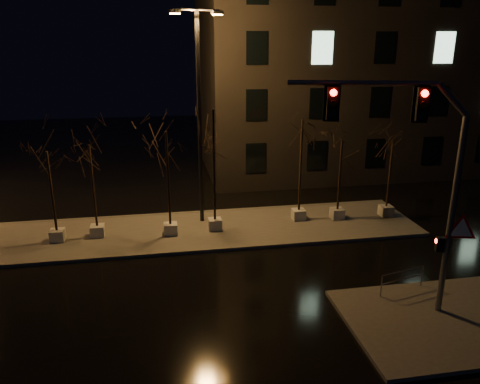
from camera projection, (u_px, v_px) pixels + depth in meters
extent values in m
plane|color=black|center=(218.00, 290.00, 18.09)|extent=(90.00, 90.00, 0.00)
cube|color=#4A4842|center=(203.00, 230.00, 23.69)|extent=(22.00, 5.00, 0.15)
cube|color=#4A4842|center=(448.00, 320.00, 16.03)|extent=(7.00, 5.00, 0.15)
cube|color=black|center=(371.00, 65.00, 34.96)|extent=(25.00, 12.00, 15.00)
cube|color=#B4B3A8|center=(57.00, 235.00, 22.15)|extent=(0.65, 0.65, 0.55)
cylinder|color=black|center=(52.00, 192.00, 21.48)|extent=(0.11, 0.11, 3.80)
cube|color=#B4B3A8|center=(98.00, 231.00, 22.68)|extent=(0.65, 0.65, 0.55)
cylinder|color=black|center=(93.00, 186.00, 21.99)|extent=(0.11, 0.11, 3.96)
cube|color=#B4B3A8|center=(171.00, 229.00, 22.90)|extent=(0.65, 0.65, 0.55)
cylinder|color=black|center=(168.00, 179.00, 22.12)|extent=(0.11, 0.11, 4.55)
cube|color=#B4B3A8|center=(215.00, 224.00, 23.50)|extent=(0.65, 0.65, 0.55)
cylinder|color=black|center=(214.00, 166.00, 22.57)|extent=(0.11, 0.11, 5.48)
cube|color=#B4B3A8|center=(299.00, 214.00, 24.82)|extent=(0.65, 0.65, 0.55)
cylinder|color=black|center=(301.00, 166.00, 24.00)|extent=(0.11, 0.11, 4.78)
cube|color=#B4B3A8|center=(337.00, 213.00, 24.94)|extent=(0.65, 0.65, 0.55)
cylinder|color=black|center=(340.00, 175.00, 24.29)|extent=(0.11, 0.11, 3.67)
cube|color=#B4B3A8|center=(386.00, 211.00, 25.35)|extent=(0.65, 0.65, 0.55)
cylinder|color=black|center=(390.00, 174.00, 24.73)|extent=(0.11, 0.11, 3.53)
cylinder|color=#5B5D62|center=(451.00, 219.00, 15.46)|extent=(0.21, 0.21, 6.86)
cylinder|color=#5B5D62|center=(362.00, 83.00, 14.38)|extent=(4.46, 1.34, 0.16)
cube|color=black|center=(422.00, 104.00, 14.42)|extent=(0.40, 0.33, 1.03)
cube|color=black|center=(332.00, 103.00, 14.65)|extent=(0.40, 0.33, 1.03)
cube|color=black|center=(440.00, 244.00, 15.77)|extent=(0.30, 0.26, 0.51)
cone|color=red|center=(461.00, 230.00, 15.49)|extent=(1.16, 0.34, 1.19)
sphere|color=#FF0C07|center=(470.00, 93.00, 14.20)|extent=(0.21, 0.21, 0.21)
cylinder|color=black|center=(200.00, 122.00, 23.11)|extent=(0.21, 0.21, 10.43)
cylinder|color=black|center=(196.00, 10.00, 21.50)|extent=(2.24, 0.72, 0.10)
cube|color=orange|center=(175.00, 13.00, 21.12)|extent=(0.58, 0.42, 0.21)
cube|color=orange|center=(217.00, 14.00, 21.98)|extent=(0.58, 0.42, 0.21)
cylinder|color=#5B5D62|center=(381.00, 287.00, 17.26)|extent=(0.04, 0.04, 0.81)
cylinder|color=#5B5D62|center=(422.00, 276.00, 18.02)|extent=(0.04, 0.04, 0.81)
cylinder|color=#5B5D62|center=(403.00, 271.00, 17.50)|extent=(1.92, 0.50, 0.04)
cylinder|color=#5B5D62|center=(402.00, 279.00, 17.61)|extent=(1.92, 0.50, 0.04)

